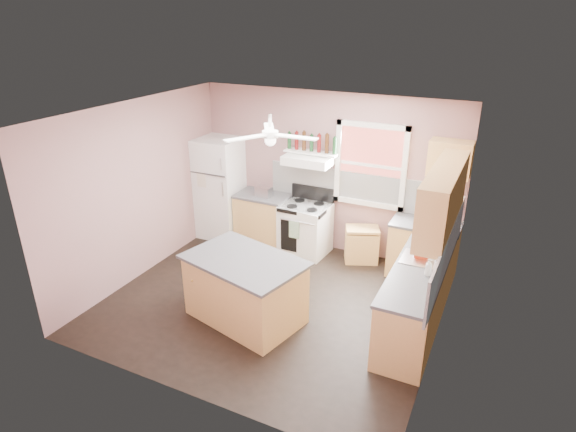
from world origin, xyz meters
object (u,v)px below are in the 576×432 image
at_px(toaster, 264,192).
at_px(stove, 305,229).
at_px(cart, 362,246).
at_px(refrigerator, 219,188).
at_px(island, 245,290).

distance_m(toaster, stove, 0.96).
relative_size(toaster, cart, 0.53).
distance_m(refrigerator, toaster, 0.94).
distance_m(cart, island, 2.42).
distance_m(refrigerator, island, 2.83).
xyz_separation_m(refrigerator, island, (1.78, -2.15, -0.48)).
bearing_deg(stove, refrigerator, -175.76).
height_order(refrigerator, island, refrigerator).
bearing_deg(cart, toaster, 161.58).
xyz_separation_m(refrigerator, stove, (1.71, -0.01, -0.48)).
height_order(refrigerator, stove, refrigerator).
distance_m(stove, island, 2.14).
height_order(stove, island, same).
distance_m(toaster, cart, 1.90).
bearing_deg(toaster, island, -62.41).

